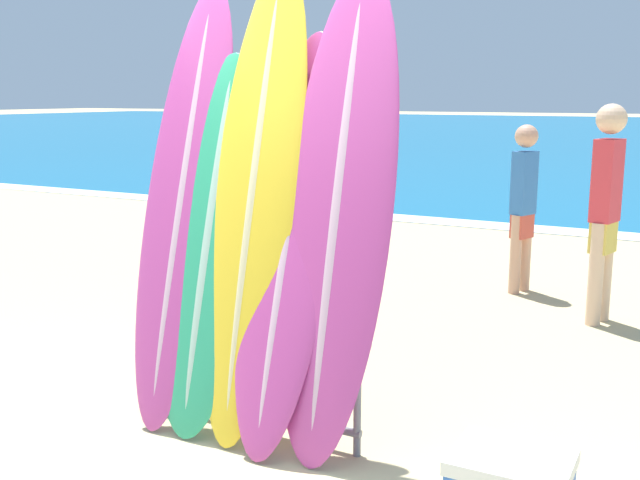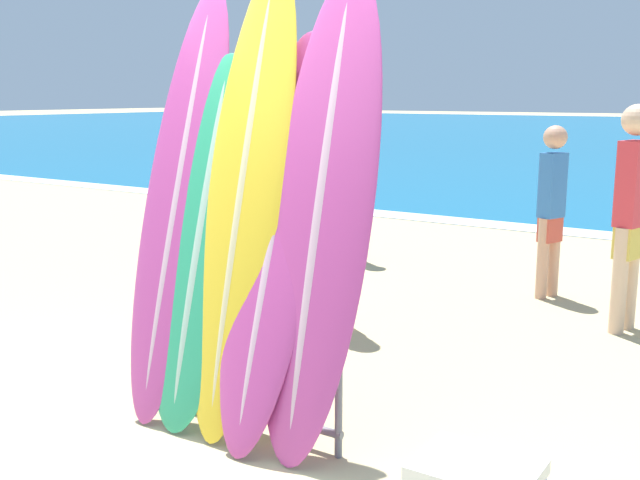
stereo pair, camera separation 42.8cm
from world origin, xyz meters
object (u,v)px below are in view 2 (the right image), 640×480
object	(u,v)px
person_near_water	(551,205)
person_far_left	(630,210)
person_mid_beach	(353,177)
surfboard_slot_3	(275,240)
person_far_right	(334,215)
surfboard_slot_1	(202,241)
surfboard_slot_4	(321,216)
surfboard_rack	(239,344)
surfboard_slot_2	(244,200)
surfboard_slot_0	(179,201)

from	to	relation	value
person_near_water	person_far_left	distance (m)	1.04
person_near_water	person_mid_beach	bearing A→B (deg)	-79.48
surfboard_slot_3	person_far_right	xyz separation A→B (m)	(-0.76, 1.79, -0.17)
surfboard_slot_3	person_near_water	xyz separation A→B (m)	(0.37, 3.64, -0.23)
surfboard_slot_1	person_mid_beach	xyz separation A→B (m)	(-1.45, 4.07, -0.10)
surfboard_slot_3	person_far_right	distance (m)	1.95
surfboard_slot_4	surfboard_rack	bearing A→B (deg)	-174.00
surfboard_rack	surfboard_slot_4	size ratio (longest dim) A/B	0.53
surfboard_slot_1	person_mid_beach	bearing A→B (deg)	109.66
surfboard_slot_2	surfboard_slot_0	bearing A→B (deg)	179.17
surfboard_slot_4	person_mid_beach	world-z (taller)	surfboard_slot_4
surfboard_rack	surfboard_slot_2	world-z (taller)	surfboard_slot_2
surfboard_slot_3	person_near_water	bearing A→B (deg)	84.15
surfboard_slot_0	person_far_left	distance (m)	3.48
surfboard_slot_4	person_mid_beach	distance (m)	4.60
surfboard_slot_1	surfboard_slot_3	xyz separation A→B (m)	(0.48, 0.02, 0.05)
surfboard_rack	surfboard_slot_2	xyz separation A→B (m)	(0.00, 0.06, 0.78)
surfboard_slot_1	person_far_left	distance (m)	3.41
surfboard_slot_3	person_mid_beach	distance (m)	4.49
surfboard_slot_0	person_far_right	distance (m)	1.78
surfboard_slot_0	surfboard_slot_2	world-z (taller)	surfboard_slot_2
person_far_left	person_near_water	bearing A→B (deg)	63.44
surfboard_slot_1	surfboard_slot_4	bearing A→B (deg)	3.66
surfboard_slot_1	surfboard_rack	bearing A→B (deg)	-0.93
person_near_water	surfboard_slot_0	bearing A→B (deg)	4.11
surfboard_slot_3	surfboard_rack	bearing A→B (deg)	-173.27
person_near_water	person_far_right	distance (m)	2.17
surfboard_slot_0	person_far_left	bearing A→B (deg)	57.57
surfboard_slot_4	person_far_right	size ratio (longest dim) A/B	1.48
surfboard_slot_1	person_near_water	size ratio (longest dim) A/B	1.32
surfboard_slot_2	person_mid_beach	bearing A→B (deg)	113.08
surfboard_slot_2	person_far_right	xyz separation A→B (m)	(-0.54, 1.76, -0.36)
person_mid_beach	person_far_left	world-z (taller)	person_far_left
person_far_right	surfboard_slot_4	bearing A→B (deg)	66.60
surfboard_slot_1	person_far_right	world-z (taller)	surfboard_slot_1
surfboard_slot_0	person_far_right	xyz separation A→B (m)	(-0.06, 1.75, -0.32)
person_near_water	person_far_right	bearing A→B (deg)	-10.81
surfboard_rack	person_mid_beach	size ratio (longest dim) A/B	0.77
surfboard_slot_1	surfboard_slot_4	xyz separation A→B (m)	(0.75, 0.05, 0.20)
surfboard_slot_3	surfboard_slot_0	bearing A→B (deg)	177.00
surfboard_rack	person_mid_beach	world-z (taller)	person_mid_beach
surfboard_slot_1	surfboard_slot_2	bearing A→B (deg)	11.45
surfboard_slot_0	surfboard_slot_3	xyz separation A→B (m)	(0.70, -0.04, -0.15)
surfboard_slot_0	person_mid_beach	world-z (taller)	surfboard_slot_0
surfboard_slot_1	person_far_right	distance (m)	1.83
surfboard_slot_3	person_mid_beach	world-z (taller)	surfboard_slot_3
surfboard_rack	person_far_right	size ratio (longest dim) A/B	0.79
person_far_left	surfboard_slot_2	bearing A→B (deg)	168.62
surfboard_slot_2	person_near_water	size ratio (longest dim) A/B	1.63
surfboard_slot_2	person_far_right	size ratio (longest dim) A/B	1.53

